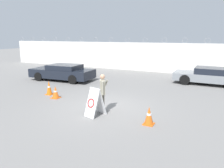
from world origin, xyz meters
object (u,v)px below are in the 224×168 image
(security_guard, at_px, (103,91))
(traffic_cone_mid, at_px, (49,88))
(traffic_cone_near, at_px, (149,116))
(parked_car_far_side, at_px, (209,76))
(traffic_cone_far, at_px, (55,92))
(barricade_sign, at_px, (95,102))
(parked_car_front_coupe, at_px, (63,72))

(security_guard, height_order, traffic_cone_mid, security_guard)
(traffic_cone_near, distance_m, parked_car_far_side, 8.66)
(traffic_cone_far, bearing_deg, security_guard, -12.81)
(security_guard, height_order, traffic_cone_far, security_guard)
(barricade_sign, xyz_separation_m, traffic_cone_far, (-3.22, 1.33, -0.26))
(barricade_sign, xyz_separation_m, traffic_cone_mid, (-4.02, 1.74, -0.19))
(security_guard, relative_size, traffic_cone_near, 2.39)
(security_guard, bearing_deg, traffic_cone_far, 46.78)
(parked_car_front_coupe, relative_size, parked_car_far_side, 1.09)
(traffic_cone_near, bearing_deg, traffic_cone_mid, 165.42)
(security_guard, distance_m, traffic_cone_near, 2.35)
(traffic_cone_far, xyz_separation_m, parked_car_front_coupe, (-2.74, 3.99, 0.29))
(traffic_cone_mid, height_order, parked_car_front_coupe, parked_car_front_coupe)
(traffic_cone_far, xyz_separation_m, parked_car_far_side, (7.08, 7.27, 0.28))
(traffic_cone_mid, bearing_deg, security_guard, -15.72)
(traffic_cone_near, bearing_deg, security_guard, 167.56)
(traffic_cone_near, relative_size, parked_car_front_coupe, 0.14)
(traffic_cone_mid, height_order, traffic_cone_far, traffic_cone_mid)
(traffic_cone_mid, xyz_separation_m, parked_car_front_coupe, (-1.94, 3.59, 0.22))
(traffic_cone_near, distance_m, traffic_cone_mid, 6.52)
(security_guard, height_order, parked_car_far_side, security_guard)
(traffic_cone_mid, relative_size, parked_car_far_side, 0.18)
(security_guard, distance_m, traffic_cone_far, 3.42)
(parked_car_front_coupe, bearing_deg, barricade_sign, 133.96)
(barricade_sign, distance_m, traffic_cone_mid, 4.38)
(barricade_sign, bearing_deg, traffic_cone_near, 18.41)
(traffic_cone_mid, distance_m, parked_car_far_side, 10.46)
(traffic_cone_mid, bearing_deg, traffic_cone_near, -14.58)
(traffic_cone_mid, distance_m, traffic_cone_far, 0.90)
(traffic_cone_near, xyz_separation_m, parked_car_front_coupe, (-8.24, 5.23, 0.27))
(barricade_sign, xyz_separation_m, parked_car_far_side, (3.87, 8.61, 0.01))
(barricade_sign, height_order, traffic_cone_mid, barricade_sign)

